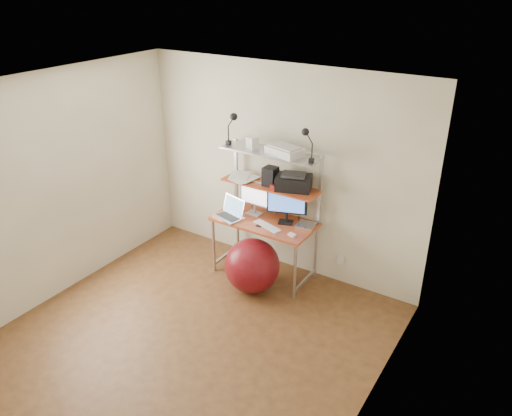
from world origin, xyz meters
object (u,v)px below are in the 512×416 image
Objects in this scene: monitor_silver at (255,195)px; exercise_ball at (252,266)px; monitor_black at (287,204)px; laptop at (231,213)px; printer at (294,182)px.

monitor_silver is 0.83m from exercise_ball.
monitor_silver is at bearing 161.37° from monitor_black.
monitor_silver is at bearing 63.30° from laptop.
monitor_silver is 0.96× the size of monitor_black.
exercise_ball is at bearing -59.98° from monitor_silver.
exercise_ball is at bearing -132.25° from monitor_black.
laptop is 0.68m from exercise_ball.
exercise_ball is (-0.19, -0.45, -0.65)m from monitor_black.
printer is 0.71× the size of exercise_ball.
laptop is (-0.19, -0.22, -0.19)m from monitor_silver.
monitor_black reaches higher than laptop.
monitor_silver reaches higher than laptop.
printer is at bearing 27.00° from monitor_black.
printer reaches higher than laptop.
monitor_black is at bearing -152.57° from printer.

